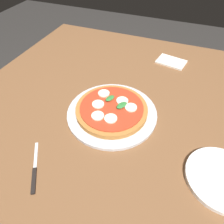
# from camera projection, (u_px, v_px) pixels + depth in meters

# --- Properties ---
(ground_plane) EXTENTS (6.00, 6.00, 0.00)m
(ground_plane) POSITION_uv_depth(u_px,v_px,m) (112.00, 190.00, 1.32)
(ground_plane) COLOR #2D2B28
(dining_table) EXTENTS (1.12, 1.16, 0.78)m
(dining_table) POSITION_uv_depth(u_px,v_px,m) (112.00, 121.00, 0.84)
(dining_table) COLOR brown
(dining_table) RESTS_ON ground_plane
(serving_tray) EXTENTS (0.32, 0.32, 0.01)m
(serving_tray) POSITION_uv_depth(u_px,v_px,m) (112.00, 113.00, 0.72)
(serving_tray) COLOR silver
(serving_tray) RESTS_ON dining_table
(pizza) EXTENTS (0.25, 0.25, 0.03)m
(pizza) POSITION_uv_depth(u_px,v_px,m) (112.00, 109.00, 0.71)
(pizza) COLOR #B27033
(pizza) RESTS_ON serving_tray
(plate_white) EXTENTS (0.19, 0.19, 0.01)m
(plate_white) POSITION_uv_depth(u_px,v_px,m) (222.00, 178.00, 0.55)
(plate_white) COLOR white
(plate_white) RESTS_ON dining_table
(napkin) EXTENTS (0.14, 0.11, 0.01)m
(napkin) POSITION_uv_depth(u_px,v_px,m) (171.00, 62.00, 0.96)
(napkin) COLOR white
(napkin) RESTS_ON dining_table
(knife) EXTENTS (0.10, 0.14, 0.01)m
(knife) POSITION_uv_depth(u_px,v_px,m) (34.00, 173.00, 0.56)
(knife) COLOR black
(knife) RESTS_ON dining_table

